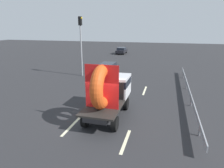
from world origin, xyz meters
TOP-DOWN VIEW (x-y plane):
  - ground_plane at (0.00, 0.00)m, footprint 120.00×120.00m
  - flatbed_truck at (0.33, 0.86)m, footprint 2.02×4.81m
  - distant_sedan at (-2.93, 11.62)m, footprint 1.72×4.02m
  - traffic_light at (-5.49, 10.07)m, footprint 0.42×0.36m
  - guardrail at (5.50, 5.86)m, footprint 0.10×16.73m
  - lane_dash_left_near at (-1.30, -1.04)m, footprint 0.16×2.62m
  - lane_dash_left_far at (-1.30, 6.91)m, footprint 0.16×2.43m
  - lane_dash_right_near at (1.96, -1.91)m, footprint 0.16×2.21m
  - lane_dash_right_far at (1.96, 6.43)m, footprint 0.16×2.48m
  - oncoming_car at (-5.33, 29.61)m, footprint 1.67×3.91m

SIDE VIEW (x-z plane):
  - ground_plane at x=0.00m, z-range 0.00..0.00m
  - lane_dash_left_near at x=-1.30m, z-range 0.00..0.01m
  - lane_dash_left_far at x=-1.30m, z-range 0.00..0.01m
  - lane_dash_right_near at x=1.96m, z-range 0.00..0.01m
  - lane_dash_right_far at x=1.96m, z-range 0.00..0.01m
  - guardrail at x=5.50m, z-range 0.18..0.89m
  - oncoming_car at x=-5.33m, z-range 0.05..1.32m
  - distant_sedan at x=-2.93m, z-range 0.05..1.36m
  - flatbed_truck at x=0.33m, z-range -0.08..3.41m
  - traffic_light at x=-5.49m, z-range 0.93..7.33m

